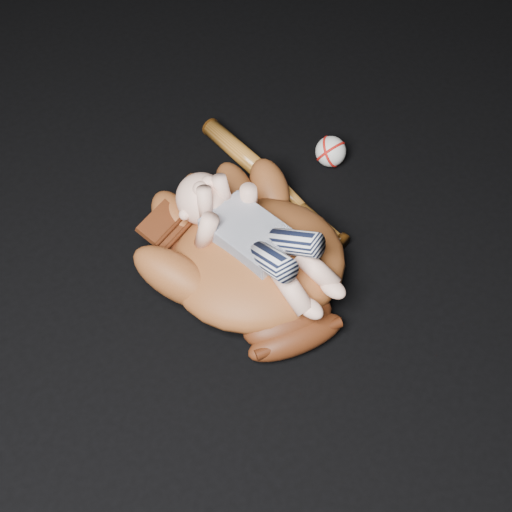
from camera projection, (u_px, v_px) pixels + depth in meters
name	position (u px, v px, depth m)	size (l,w,h in m)	color
baseball_glove	(258.00, 257.00, 1.41)	(0.40, 0.46, 0.14)	brown
newborn_baby	(262.00, 239.00, 1.37)	(0.17, 0.36, 0.15)	#F4B79D
baseball_bat	(273.00, 182.00, 1.60)	(0.04, 0.43, 0.04)	#9D5D1E
baseball	(331.00, 151.00, 1.64)	(0.06, 0.06, 0.06)	silver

